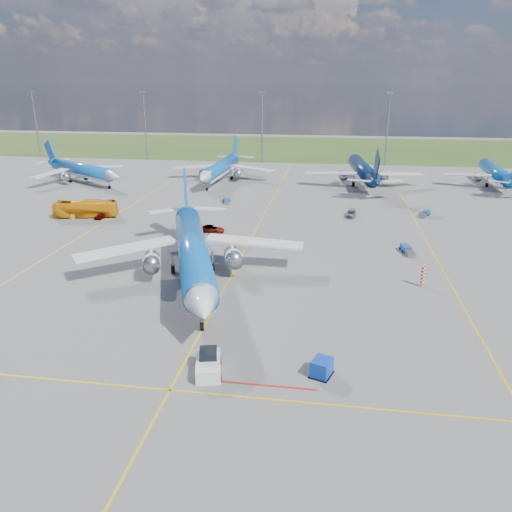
# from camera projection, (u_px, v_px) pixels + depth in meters

# --- Properties ---
(ground) EXTENTS (400.00, 400.00, 0.00)m
(ground) POSITION_uv_depth(u_px,v_px,m) (219.00, 298.00, 63.05)
(ground) COLOR #5D5D5A
(ground) RESTS_ON ground
(grass_strip) EXTENTS (400.00, 80.00, 0.01)m
(grass_strip) POSITION_uv_depth(u_px,v_px,m) (300.00, 148.00, 202.84)
(grass_strip) COLOR #2D4719
(grass_strip) RESTS_ON ground
(taxiway_lines) EXTENTS (60.25, 160.00, 0.02)m
(taxiway_lines) POSITION_uv_depth(u_px,v_px,m) (254.00, 235.00, 88.84)
(taxiway_lines) COLOR gold
(taxiway_lines) RESTS_ON ground
(floodlight_masts) EXTENTS (202.20, 0.50, 22.70)m
(floodlight_masts) POSITION_uv_depth(u_px,v_px,m) (324.00, 125.00, 159.96)
(floodlight_masts) COLOR slate
(floodlight_masts) RESTS_ON ground
(warning_post) EXTENTS (0.50, 0.50, 3.00)m
(warning_post) POSITION_uv_depth(u_px,v_px,m) (423.00, 276.00, 66.32)
(warning_post) COLOR red
(warning_post) RESTS_ON ground
(bg_jet_nw) EXTENTS (47.16, 44.45, 9.86)m
(bg_jet_nw) POSITION_uv_depth(u_px,v_px,m) (83.00, 182.00, 134.35)
(bg_jet_nw) COLOR #0C56AC
(bg_jet_nw) RESTS_ON ground
(bg_jet_nnw) EXTENTS (31.75, 40.61, 10.26)m
(bg_jet_nnw) POSITION_uv_depth(u_px,v_px,m) (221.00, 181.00, 136.22)
(bg_jet_nnw) COLOR #0C56AC
(bg_jet_nnw) RESTS_ON ground
(bg_jet_n) EXTENTS (36.43, 45.43, 11.09)m
(bg_jet_n) POSITION_uv_depth(u_px,v_px,m) (362.00, 184.00, 132.07)
(bg_jet_n) COLOR #071D3F
(bg_jet_n) RESTS_ON ground
(bg_jet_ne) EXTENTS (30.24, 38.65, 9.76)m
(bg_jet_ne) POSITION_uv_depth(u_px,v_px,m) (494.00, 185.00, 130.51)
(bg_jet_ne) COLOR #0C56AC
(bg_jet_ne) RESTS_ON ground
(main_airliner) EXTENTS (47.45, 54.27, 11.94)m
(main_airliner) POSITION_uv_depth(u_px,v_px,m) (194.00, 279.00, 69.16)
(main_airliner) COLOR #0C56AC
(main_airliner) RESTS_ON ground
(pushback_tug) EXTENTS (3.18, 6.23, 2.07)m
(pushback_tug) POSITION_uv_depth(u_px,v_px,m) (208.00, 364.00, 46.94)
(pushback_tug) COLOR silver
(pushback_tug) RESTS_ON ground
(uld_container) EXTENTS (2.22, 2.46, 1.63)m
(uld_container) POSITION_uv_depth(u_px,v_px,m) (322.00, 367.00, 46.42)
(uld_container) COLOR #0C3AA9
(uld_container) RESTS_ON ground
(apron_bus) EXTENTS (12.65, 5.62, 3.43)m
(apron_bus) POSITION_uv_depth(u_px,v_px,m) (86.00, 209.00, 99.88)
(apron_bus) COLOR orange
(apron_bus) RESTS_ON ground
(service_car_a) EXTENTS (1.84, 3.61, 1.18)m
(service_car_a) POSITION_uv_depth(u_px,v_px,m) (101.00, 216.00, 99.26)
(service_car_a) COLOR #999999
(service_car_a) RESTS_ON ground
(service_car_b) EXTENTS (5.04, 3.29, 1.29)m
(service_car_b) POSITION_uv_depth(u_px,v_px,m) (212.00, 229.00, 90.17)
(service_car_b) COLOR #999999
(service_car_b) RESTS_ON ground
(service_car_c) EXTENTS (2.30, 4.64, 1.30)m
(service_car_c) POSITION_uv_depth(u_px,v_px,m) (351.00, 213.00, 100.56)
(service_car_c) COLOR #999999
(service_car_c) RESTS_ON ground
(baggage_tug_w) EXTENTS (1.86, 4.59, 1.00)m
(baggage_tug_w) POSITION_uv_depth(u_px,v_px,m) (407.00, 250.00, 79.47)
(baggage_tug_w) COLOR #194198
(baggage_tug_w) RESTS_ON ground
(baggage_tug_c) EXTENTS (2.00, 4.52, 0.98)m
(baggage_tug_c) POSITION_uv_depth(u_px,v_px,m) (227.00, 200.00, 112.42)
(baggage_tug_c) COLOR #1B5CA5
(baggage_tug_c) RESTS_ON ground
(baggage_tug_e) EXTENTS (2.62, 4.34, 0.95)m
(baggage_tug_e) POSITION_uv_depth(u_px,v_px,m) (425.00, 214.00, 101.02)
(baggage_tug_e) COLOR #19549A
(baggage_tug_e) RESTS_ON ground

